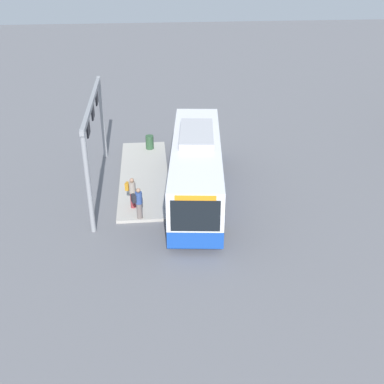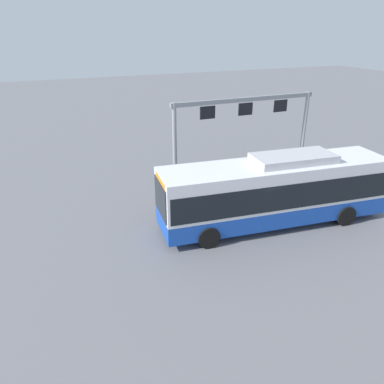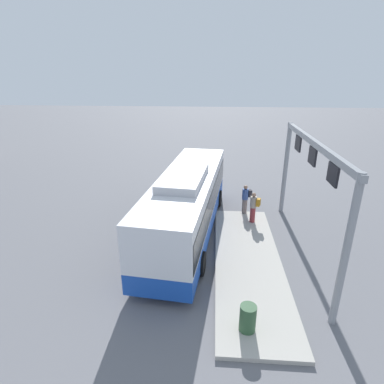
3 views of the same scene
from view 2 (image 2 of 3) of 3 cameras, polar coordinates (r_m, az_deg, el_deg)
name	(u,v)px [view 2 (image 2 of 3)]	position (r m, az deg, el deg)	size (l,w,h in m)	color
ground_plane	(271,223)	(18.96, 11.97, -4.60)	(120.00, 120.00, 0.00)	slate
platform_curb	(280,192)	(22.32, 13.20, 0.03)	(10.00, 2.80, 0.16)	#B2ADA3
bus_main	(275,189)	(18.18, 12.47, 0.43)	(11.24, 3.70, 3.46)	#1947AD
person_boarding	(203,188)	(19.82, 1.62, 0.63)	(0.46, 0.59, 1.67)	slate
person_waiting_near	(219,182)	(20.55, 4.10, 1.46)	(0.48, 0.60, 1.67)	maroon
platform_sign_gantry	(245,122)	(22.47, 8.02, 10.50)	(9.18, 0.24, 5.20)	gray
trash_bin	(339,176)	(24.28, 21.43, 2.30)	(0.52, 0.52, 0.90)	#2D5133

